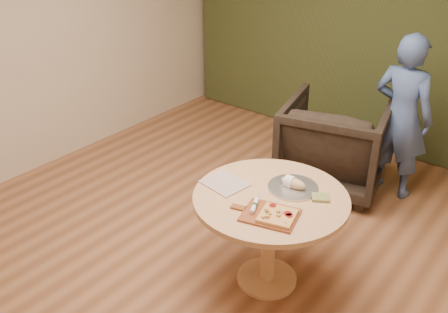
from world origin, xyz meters
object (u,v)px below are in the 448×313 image
Objects in this scene: flatbread_pizza at (277,216)px; cutlery_roll at (255,205)px; pedestal_table at (270,213)px; person_standing at (401,117)px; pizza_paddle at (269,215)px; bread_roll at (292,183)px; armchair at (335,140)px; serving_tray at (293,187)px.

flatbread_pizza reaches higher than cutlery_roll.
pedestal_table is 0.69× the size of person_standing.
cutlery_roll is at bearing 162.06° from pizza_paddle.
bread_roll is at bearing 71.95° from pedestal_table.
person_standing is (0.10, 2.03, 0.02)m from pizza_paddle.
bread_roll reaches higher than flatbread_pizza.
pedestal_table is at bearing 88.06° from person_standing.
pizza_paddle is at bearing 89.35° from armchair.
bread_roll is (-0.06, 0.39, 0.04)m from pizza_paddle.
bread_roll is (0.06, 0.18, 0.18)m from pedestal_table.
person_standing reaches higher than cutlery_roll.
flatbread_pizza is 0.76× the size of serving_tray.
pizza_paddle is 2.45× the size of bread_roll.
flatbread_pizza is (0.06, 0.00, 0.02)m from pizza_paddle.
bread_roll is 1.65m from person_standing.
pedestal_table is at bearing 67.94° from cutlery_roll.
serving_tray is at bearing 90.77° from armchair.
cutlery_roll is at bearing 85.85° from armchair.
pedestal_table is at bearing 131.59° from flatbread_pizza.
pizza_paddle is 1.33× the size of serving_tray.
person_standing is at bearing 60.40° from cutlery_roll.
pizza_paddle is 0.39m from serving_tray.
pedestal_table is 0.27m from cutlery_roll.
pizza_paddle is 2.48× the size of cutlery_roll.
person_standing reaches higher than pizza_paddle.
armchair is (-0.48, 1.79, -0.29)m from flatbread_pizza.
cutlery_roll is (-0.18, 0.00, 0.00)m from flatbread_pizza.
armchair is (-0.30, 1.79, -0.29)m from cutlery_roll.
cutlery_roll is 0.39m from bread_roll.
armchair reaches higher than pedestal_table.
pedestal_table is 0.26m from bread_roll.
bread_roll is 1.48m from armchair.
cutlery_roll is (-0.12, 0.01, 0.02)m from pizza_paddle.
pizza_paddle is at bearing -178.23° from flatbread_pizza.
pedestal_table is 2.29× the size of pizza_paddle.
serving_tray is 1.65m from person_standing.
flatbread_pizza reaches higher than serving_tray.
person_standing is (0.22, 1.82, 0.17)m from pedestal_table.
person_standing reaches higher than pedestal_table.
flatbread_pizza is 0.18m from cutlery_roll.
flatbread_pizza is 0.40m from serving_tray.
bread_roll is at bearing 89.31° from person_standing.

